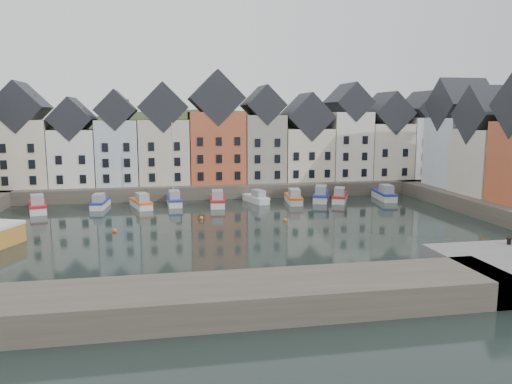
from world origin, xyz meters
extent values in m
plane|color=black|center=(0.00, 0.00, 0.00)|extent=(260.00, 260.00, 0.00)
cube|color=#474036|center=(0.00, 30.00, 1.00)|extent=(90.00, 16.00, 2.00)
cube|color=#474036|center=(-10.00, -22.00, 1.00)|extent=(50.00, 6.00, 2.00)
ellipsoid|color=#24351A|center=(0.00, 56.00, -18.00)|extent=(153.60, 70.40, 64.00)
sphere|color=black|center=(-13.94, 50.93, 8.70)|extent=(5.77, 5.77, 5.77)
sphere|color=black|center=(24.86, 60.75, 8.12)|extent=(5.27, 5.27, 5.27)
sphere|color=black|center=(31.82, 54.20, 7.88)|extent=(5.07, 5.07, 5.07)
sphere|color=black|center=(14.28, 55.19, 7.82)|extent=(5.01, 5.01, 5.01)
sphere|color=black|center=(-37.67, 56.61, 6.57)|extent=(3.94, 3.94, 3.94)
sphere|color=black|center=(28.33, 60.25, 8.05)|extent=(5.21, 5.21, 5.21)
sphere|color=black|center=(1.99, 58.64, 8.32)|extent=(5.45, 5.45, 5.45)
sphere|color=black|center=(37.80, 48.31, 7.21)|extent=(4.49, 4.49, 4.49)
cube|color=#F0E4C9|center=(-29.17, 28.00, 7.04)|extent=(7.67, 8.00, 10.07)
cube|color=black|center=(-29.17, 28.00, 13.97)|extent=(7.67, 8.16, 7.67)
cube|color=white|center=(-21.90, 28.00, 6.30)|extent=(6.56, 8.00, 8.61)
cube|color=black|center=(-21.90, 28.00, 12.23)|extent=(6.56, 8.16, 6.56)
cube|color=silver|center=(-15.37, 28.00, 7.01)|extent=(6.20, 8.00, 10.02)
cube|color=black|center=(-15.37, 28.00, 13.55)|extent=(6.20, 8.16, 6.20)
cube|color=beige|center=(-8.27, 28.00, 7.04)|extent=(7.70, 8.00, 10.08)
cube|color=black|center=(-8.27, 28.00, 13.98)|extent=(7.70, 8.16, 7.70)
cube|color=#C35937|center=(0.07, 28.00, 7.64)|extent=(8.69, 8.00, 11.28)
cube|color=black|center=(0.07, 28.00, 15.43)|extent=(8.69, 8.16, 8.69)
cube|color=#99968B|center=(7.78, 28.00, 7.39)|extent=(6.43, 8.00, 10.78)
cube|color=black|center=(7.78, 28.00, 14.37)|extent=(6.43, 8.16, 6.43)
cube|color=beige|center=(15.08, 28.00, 6.28)|extent=(7.88, 8.00, 8.56)
cube|color=black|center=(15.08, 28.00, 12.51)|extent=(7.88, 8.16, 7.88)
cube|color=white|center=(22.42, 28.00, 7.64)|extent=(6.50, 8.00, 11.27)
cube|color=black|center=(22.42, 28.00, 14.88)|extent=(6.50, 8.16, 6.50)
cube|color=#F0E4C9|center=(29.43, 28.00, 6.66)|extent=(7.23, 8.00, 9.32)
cube|color=black|center=(29.43, 28.00, 13.11)|extent=(7.23, 8.16, 7.23)
cube|color=white|center=(36.28, 28.00, 7.16)|extent=(6.18, 8.00, 10.32)
cube|color=black|center=(36.28, 28.00, 13.85)|extent=(6.18, 8.16, 6.18)
cube|color=silver|center=(36.00, 16.26, 7.19)|extent=(7.47, 8.00, 10.38)
cube|color=black|center=(36.00, 16.26, 14.36)|extent=(7.62, 8.00, 8.00)
cube|color=beige|center=(36.00, 8.26, 6.44)|extent=(8.14, 8.00, 8.89)
cube|color=black|center=(36.00, 8.26, 12.87)|extent=(8.30, 8.00, 8.00)
sphere|color=orange|center=(-4.00, 8.00, 0.15)|extent=(0.50, 0.50, 0.50)
sphere|color=orange|center=(6.00, 5.00, 0.15)|extent=(0.50, 0.50, 0.50)
sphere|color=orange|center=(-14.00, 3.00, 0.15)|extent=(0.50, 0.50, 0.50)
cube|color=silver|center=(-25.28, 17.21, 0.39)|extent=(3.64, 7.03, 1.24)
cube|color=#B31922|center=(-25.28, 17.21, 1.07)|extent=(3.79, 7.19, 0.28)
cube|color=#919598|center=(-25.03, 16.23, 1.74)|extent=(2.20, 3.00, 1.35)
cube|color=silver|center=(-17.31, 18.73, 0.34)|extent=(2.26, 5.89, 1.05)
cube|color=navy|center=(-17.31, 18.73, 0.91)|extent=(2.37, 6.01, 0.24)
cube|color=#919598|center=(-17.39, 17.87, 1.48)|extent=(1.55, 2.42, 1.15)
cube|color=silver|center=(-11.72, 17.60, 0.35)|extent=(3.40, 6.32, 1.11)
cube|color=orange|center=(-11.72, 17.60, 0.96)|extent=(3.53, 6.46, 0.25)
cube|color=#919598|center=(-11.47, 16.73, 1.56)|extent=(2.02, 2.72, 1.21)
cube|color=silver|center=(-7.08, 19.01, 0.36)|extent=(2.12, 6.23, 1.13)
cube|color=navy|center=(-7.08, 19.01, 0.97)|extent=(2.23, 6.36, 0.26)
cube|color=#919598|center=(-7.04, 18.09, 1.59)|extent=(1.54, 2.52, 1.23)
cylinder|color=silver|center=(-7.11, 19.62, 6.15)|extent=(0.14, 0.14, 11.28)
cube|color=silver|center=(-0.98, 17.24, 0.38)|extent=(2.56, 6.68, 1.20)
cube|color=#B31922|center=(-0.98, 17.24, 1.03)|extent=(2.69, 6.82, 0.27)
cube|color=#919598|center=(-1.07, 16.27, 1.68)|extent=(1.76, 2.74, 1.30)
cube|color=silver|center=(4.87, 18.60, 0.32)|extent=(3.24, 5.76, 1.01)
cube|color=silver|center=(4.87, 18.60, 0.87)|extent=(3.36, 5.89, 0.23)
cube|color=#919598|center=(5.12, 17.81, 1.43)|extent=(1.89, 2.49, 1.10)
cube|color=silver|center=(10.27, 17.31, 0.36)|extent=(2.48, 6.34, 1.13)
cube|color=orange|center=(10.27, 17.31, 0.98)|extent=(2.59, 6.47, 0.26)
cube|color=#919598|center=(10.18, 16.39, 1.60)|extent=(1.69, 2.61, 1.24)
cube|color=silver|center=(14.94, 18.37, 0.39)|extent=(4.40, 7.02, 1.24)
cube|color=navy|center=(14.94, 18.37, 1.07)|extent=(4.55, 7.19, 0.28)
cube|color=#919598|center=(14.56, 17.43, 1.75)|extent=(2.47, 3.10, 1.35)
cube|color=silver|center=(17.50, 17.25, 0.36)|extent=(4.24, 6.37, 1.13)
cube|color=#B31922|center=(17.50, 17.25, 0.98)|extent=(4.39, 6.53, 0.26)
cube|color=#919598|center=(17.11, 16.40, 1.59)|extent=(2.33, 2.84, 1.23)
cube|color=silver|center=(24.78, 17.71, 0.39)|extent=(2.78, 6.84, 1.22)
cube|color=navy|center=(24.78, 17.71, 1.05)|extent=(2.91, 6.99, 0.28)
cube|color=#919598|center=(24.66, 16.72, 1.72)|extent=(1.86, 2.83, 1.33)
cylinder|color=black|center=(20.21, -16.50, 2.25)|extent=(0.36, 0.36, 0.50)
cylinder|color=black|center=(20.21, -16.50, 2.52)|extent=(0.48, 0.48, 0.08)
camera|label=1|loc=(-8.51, -52.98, 12.96)|focal=35.00mm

